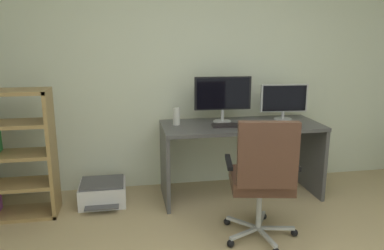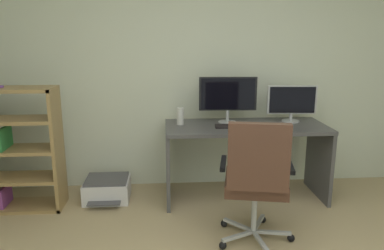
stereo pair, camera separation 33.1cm
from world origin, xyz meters
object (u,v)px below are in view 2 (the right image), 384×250
Objects in this scene: monitor_main at (228,95)px; printer at (107,189)px; desk at (245,144)px; computer_mouse at (262,125)px; keyboard at (233,126)px; office_chair at (256,177)px; desktop_speaker at (180,116)px; monitor_secondary at (292,101)px.

printer is (-1.22, -0.08, -0.92)m from monitor_main.
computer_mouse is at bearing -36.05° from desk.
desk is 3.39× the size of printer.
keyboard is 0.86m from office_chair.
monitor_main is at bearing 144.23° from desk.
desk is at bearing -6.34° from desktop_speaker.
desk is 0.26m from keyboard.
desk is 1.53× the size of office_chair.
desk is at bearing 129.85° from computer_mouse.
office_chair is 2.21× the size of printer.
desktop_speaker reaches higher than desk.
monitor_main is 1.16× the size of monitor_secondary.
keyboard is 0.53m from desktop_speaker.
desk is 0.92m from office_chair.
monitor_secondary reaches higher than desk.
desk is 0.70m from desktop_speaker.
desktop_speaker is 0.17× the size of office_chair.
desk is 9.27× the size of desktop_speaker.
computer_mouse reaches higher than keyboard.
desktop_speaker is (-0.50, 0.15, 0.07)m from keyboard.
printer is (-0.74, -0.03, -0.73)m from desktop_speaker.
office_chair reaches higher than computer_mouse.
computer_mouse is 0.59× the size of desktop_speaker.
monitor_main is 1.53m from printer.
monitor_secondary is at bearing 2.43° from printer.
monitor_main reaches higher than computer_mouse.
monitor_secondary is at bearing 13.67° from desk.
printer is at bearing -176.27° from monitor_main.
monitor_main reaches higher than desktop_speaker.
desk is at bearing 34.00° from keyboard.
desktop_speaker is (-0.48, -0.05, -0.19)m from monitor_main.
office_chair is at bearing -61.68° from desktop_speaker.
monitor_secondary is 0.69m from keyboard.
desk is 2.75× the size of monitor_main.
monitor_secondary reaches higher than keyboard.
keyboard is at bearing -17.19° from desktop_speaker.
keyboard is 0.27m from computer_mouse.
desk is at bearing -1.63° from printer.
monitor_main is 1.69× the size of keyboard.
computer_mouse is 0.79m from desktop_speaker.
office_chair reaches higher than keyboard.
office_chair is at bearing -86.96° from monitor_main.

